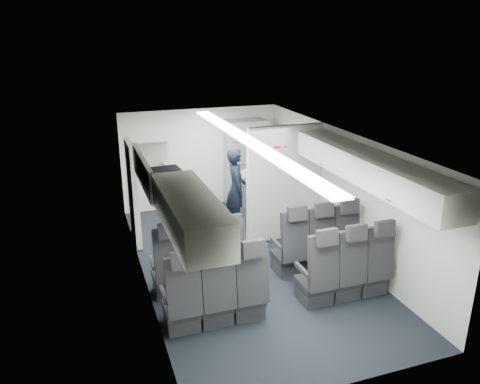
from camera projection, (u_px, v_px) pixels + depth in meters
cabin_shell at (248, 201)px, 7.46m from camera, size 3.41×6.01×2.16m
seat_row_front at (260, 256)px, 7.22m from camera, size 3.33×0.56×1.24m
seat_row_mid at (284, 285)px, 6.42m from camera, size 3.33×0.56×1.24m
overhead_bin_left_rear at (190, 213)px, 5.00m from camera, size 0.53×1.80×0.40m
overhead_bin_left_front_open at (159, 178)px, 6.59m from camera, size 0.64×1.70×0.72m
overhead_bin_right_rear at (408, 186)px, 5.87m from camera, size 0.53×1.80×0.40m
overhead_bin_right_front at (336, 153)px, 7.43m from camera, size 0.53×1.70×0.40m
bulkhead_partition at (284, 183)px, 8.50m from camera, size 1.40×0.15×2.13m
galley_unit at (246, 163)px, 10.24m from camera, size 0.85×0.52×1.90m
boarding_door at (133, 192)px, 8.40m from camera, size 0.12×1.27×1.86m
flight_attendant at (236, 188)px, 9.09m from camera, size 0.48×0.64×1.60m
carry_on_bag at (164, 178)px, 6.47m from camera, size 0.46×0.34×0.26m
papers at (246, 173)px, 9.00m from camera, size 0.22×0.02×0.15m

